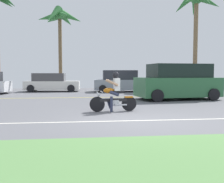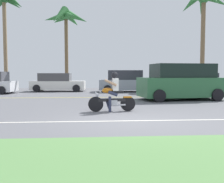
{
  "view_description": "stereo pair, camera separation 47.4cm",
  "coord_description": "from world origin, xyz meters",
  "px_view_note": "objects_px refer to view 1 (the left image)",
  "views": [
    {
      "loc": [
        -1.72,
        -7.82,
        1.45
      ],
      "look_at": [
        -0.41,
        3.23,
        0.67
      ],
      "focal_mm": 42.46,
      "sensor_mm": 36.0,
      "label": 1
    },
    {
      "loc": [
        -1.25,
        -7.87,
        1.45
      ],
      "look_at": [
        -0.41,
        3.23,
        0.67
      ],
      "focal_mm": 42.46,
      "sensor_mm": 36.0,
      "label": 2
    }
  ],
  "objects_px": {
    "parked_car_1": "(52,83)",
    "palm_tree_2": "(59,20)",
    "palm_tree_1": "(196,6)",
    "suv_nearby": "(178,82)",
    "parked_car_2": "(122,82)",
    "parked_car_3": "(196,82)",
    "motorcyclist": "(114,95)"
  },
  "relations": [
    {
      "from": "suv_nearby",
      "to": "parked_car_2",
      "type": "xyz_separation_m",
      "value": [
        -2.1,
        6.33,
        -0.17
      ]
    },
    {
      "from": "suv_nearby",
      "to": "palm_tree_1",
      "type": "height_order",
      "value": "palm_tree_1"
    },
    {
      "from": "parked_car_1",
      "to": "palm_tree_1",
      "type": "bearing_deg",
      "value": 7.69
    },
    {
      "from": "palm_tree_1",
      "to": "parked_car_2",
      "type": "bearing_deg",
      "value": -159.88
    },
    {
      "from": "palm_tree_2",
      "to": "parked_car_1",
      "type": "bearing_deg",
      "value": -106.42
    },
    {
      "from": "motorcyclist",
      "to": "parked_car_2",
      "type": "distance_m",
      "value": 10.62
    },
    {
      "from": "parked_car_2",
      "to": "palm_tree_1",
      "type": "height_order",
      "value": "palm_tree_1"
    },
    {
      "from": "parked_car_1",
      "to": "parked_car_2",
      "type": "height_order",
      "value": "parked_car_2"
    },
    {
      "from": "parked_car_2",
      "to": "palm_tree_2",
      "type": "relative_size",
      "value": 0.65
    },
    {
      "from": "parked_car_1",
      "to": "palm_tree_2",
      "type": "xyz_separation_m",
      "value": [
        0.54,
        1.83,
        5.25
      ]
    },
    {
      "from": "motorcyclist",
      "to": "palm_tree_1",
      "type": "relative_size",
      "value": 0.2
    },
    {
      "from": "palm_tree_1",
      "to": "parked_car_1",
      "type": "bearing_deg",
      "value": -172.31
    },
    {
      "from": "motorcyclist",
      "to": "palm_tree_1",
      "type": "height_order",
      "value": "palm_tree_1"
    },
    {
      "from": "motorcyclist",
      "to": "suv_nearby",
      "type": "xyz_separation_m",
      "value": [
        4.06,
        4.11,
        0.31
      ]
    },
    {
      "from": "suv_nearby",
      "to": "palm_tree_1",
      "type": "distance_m",
      "value": 12.04
    },
    {
      "from": "palm_tree_2",
      "to": "motorcyclist",
      "type": "bearing_deg",
      "value": -77.25
    },
    {
      "from": "motorcyclist",
      "to": "palm_tree_1",
      "type": "bearing_deg",
      "value": 55.34
    },
    {
      "from": "parked_car_1",
      "to": "palm_tree_1",
      "type": "distance_m",
      "value": 14.29
    },
    {
      "from": "parked_car_2",
      "to": "suv_nearby",
      "type": "bearing_deg",
      "value": -71.6
    },
    {
      "from": "parked_car_1",
      "to": "parked_car_2",
      "type": "relative_size",
      "value": 0.94
    },
    {
      "from": "parked_car_2",
      "to": "parked_car_1",
      "type": "bearing_deg",
      "value": 170.73
    },
    {
      "from": "suv_nearby",
      "to": "parked_car_2",
      "type": "distance_m",
      "value": 6.67
    },
    {
      "from": "palm_tree_1",
      "to": "parked_car_3",
      "type": "bearing_deg",
      "value": -110.44
    },
    {
      "from": "parked_car_3",
      "to": "palm_tree_2",
      "type": "bearing_deg",
      "value": 169.11
    },
    {
      "from": "parked_car_3",
      "to": "parked_car_2",
      "type": "bearing_deg",
      "value": -174.89
    },
    {
      "from": "palm_tree_2",
      "to": "suv_nearby",
      "type": "bearing_deg",
      "value": -52.14
    },
    {
      "from": "parked_car_3",
      "to": "palm_tree_1",
      "type": "height_order",
      "value": "palm_tree_1"
    },
    {
      "from": "parked_car_2",
      "to": "parked_car_3",
      "type": "xyz_separation_m",
      "value": [
        6.3,
        0.56,
        -0.09
      ]
    },
    {
      "from": "parked_car_1",
      "to": "palm_tree_1",
      "type": "height_order",
      "value": "palm_tree_1"
    },
    {
      "from": "motorcyclist",
      "to": "parked_car_3",
      "type": "distance_m",
      "value": 13.75
    },
    {
      "from": "palm_tree_1",
      "to": "suv_nearby",
      "type": "bearing_deg",
      "value": -119.04
    },
    {
      "from": "parked_car_3",
      "to": "palm_tree_1",
      "type": "bearing_deg",
      "value": 69.56
    }
  ]
}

